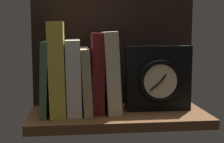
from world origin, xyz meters
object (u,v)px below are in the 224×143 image
book_green_romantic (46,77)px  book_white_catcher (74,76)px  book_tan_shortstories (86,80)px  book_yellow_seinlanguage (58,68)px  book_maroon_dawkins (97,72)px  framed_clock (158,78)px  book_cream_twain (111,72)px

book_green_romantic → book_white_catcher: 7.59cm
book_tan_shortstories → book_white_catcher: bearing=180.0°
book_yellow_seinlanguage → book_tan_shortstories: book_yellow_seinlanguage is taller
book_green_romantic → book_yellow_seinlanguage: size_ratio=0.79×
book_white_catcher → book_maroon_dawkins: size_ratio=0.92×
book_yellow_seinlanguage → book_tan_shortstories: bearing=0.0°
book_green_romantic → book_maroon_dawkins: 14.20cm
book_yellow_seinlanguage → framed_clock: 28.48cm
book_yellow_seinlanguage → book_cream_twain: bearing=0.0°
book_yellow_seinlanguage → book_white_catcher: (4.31, 0.00, -2.41)cm
book_white_catcher → framed_clock: bearing=-2.0°
book_tan_shortstories → book_cream_twain: bearing=0.0°
book_white_catcher → book_tan_shortstories: size_ratio=1.13×
book_green_romantic → book_maroon_dawkins: book_maroon_dawkins is taller
book_yellow_seinlanguage → book_maroon_dawkins: book_yellow_seinlanguage is taller
book_yellow_seinlanguage → framed_clock: size_ratio=1.36×
book_green_romantic → book_white_catcher: book_white_catcher is taller
book_green_romantic → framed_clock: (31.54, -0.83, -0.75)cm
book_green_romantic → book_yellow_seinlanguage: book_yellow_seinlanguage is taller
book_yellow_seinlanguage → book_maroon_dawkins: (10.88, 0.00, -1.49)cm
book_yellow_seinlanguage → book_maroon_dawkins: bearing=0.0°
book_green_romantic → book_yellow_seinlanguage: 4.19cm
book_tan_shortstories → framed_clock: framed_clock is taller
book_tan_shortstories → framed_clock: 20.55cm
book_yellow_seinlanguage → framed_clock: book_yellow_seinlanguage is taller
book_yellow_seinlanguage → book_white_catcher: bearing=0.0°
book_maroon_dawkins → book_green_romantic: bearing=180.0°
book_yellow_seinlanguage → book_cream_twain: book_yellow_seinlanguage is taller
book_green_romantic → book_tan_shortstories: size_ratio=1.11×
book_yellow_seinlanguage → book_cream_twain: (14.71, 0.00, -1.31)cm
book_yellow_seinlanguage → book_maroon_dawkins: size_ratio=1.14×
book_yellow_seinlanguage → book_cream_twain: 14.77cm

